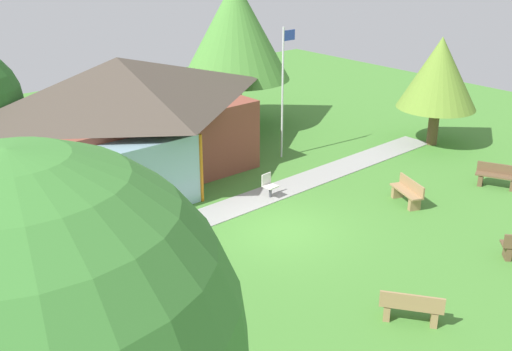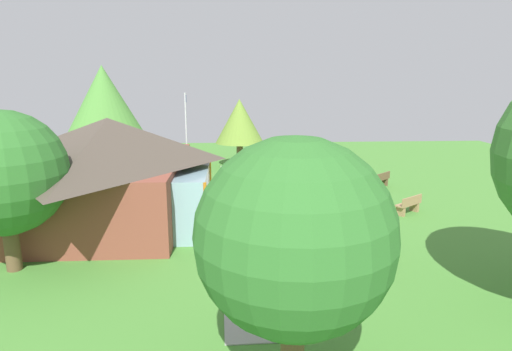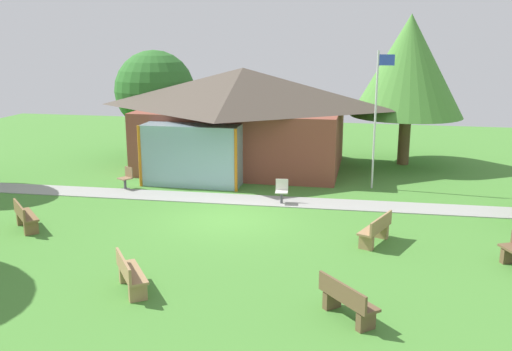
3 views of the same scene
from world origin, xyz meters
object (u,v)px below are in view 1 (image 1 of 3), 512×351
at_px(flagpole, 283,87).
at_px(bench_mid_right, 408,192).
at_px(bench_lawn_far_right, 497,177).
at_px(tree_behind_pavilion_right, 235,30).
at_px(bench_mid_left, 157,323).
at_px(bench_front_center, 411,308).
at_px(tree_lawn_corner, 38,350).
at_px(patio_chair_lawn_spare, 269,186).
at_px(pavilion, 122,115).
at_px(patio_chair_west, 96,232).
at_px(tree_east_hedge, 439,73).

bearing_deg(flagpole, bench_mid_right, -89.22).
xyz_separation_m(bench_lawn_far_right, tree_behind_pavilion_right, (-2.40, 12.12, 4.08)).
relative_size(bench_mid_left, bench_front_center, 0.94).
height_order(bench_front_center, tree_lawn_corner, tree_lawn_corner).
relative_size(bench_mid_left, bench_mid_right, 0.89).
bearing_deg(bench_front_center, patio_chair_lawn_spare, 127.72).
bearing_deg(bench_front_center, tree_behind_pavilion_right, 120.21).
distance_m(pavilion, bench_front_center, 13.12).
relative_size(pavilion, patio_chair_west, 11.16).
height_order(pavilion, patio_chair_west, pavilion).
xyz_separation_m(flagpole, patio_chair_west, (-9.37, -2.03, -2.51)).
distance_m(pavilion, patio_chair_lawn_spare, 6.19).
relative_size(flagpole, bench_front_center, 3.57).
bearing_deg(tree_behind_pavilion_right, flagpole, -106.14).
relative_size(tree_east_hedge, tree_lawn_corner, 0.69).
bearing_deg(tree_behind_pavilion_right, bench_mid_left, -135.04).
bearing_deg(patio_chair_west, tree_lawn_corner, 91.39).
distance_m(bench_lawn_far_right, patio_chair_lawn_spare, 8.35).
relative_size(flagpole, tree_east_hedge, 1.14).
distance_m(bench_mid_left, tree_lawn_corner, 7.04).
distance_m(bench_front_center, tree_behind_pavilion_right, 17.16).
height_order(pavilion, bench_lawn_far_right, pavilion).
relative_size(bench_lawn_far_right, bench_mid_right, 1.00).
relative_size(patio_chair_west, tree_lawn_corner, 0.13).
xyz_separation_m(bench_mid_left, bench_mid_right, (10.52, 0.88, 0.00)).
xyz_separation_m(bench_front_center, tree_lawn_corner, (-8.98, -0.92, 3.79)).
bearing_deg(bench_lawn_far_right, tree_lawn_corner, 77.86).
bearing_deg(bench_lawn_far_right, patio_chair_lawn_spare, 31.64).
bearing_deg(bench_mid_left, tree_east_hedge, 59.47).
height_order(bench_lawn_far_right, bench_mid_right, same).
distance_m(bench_lawn_far_right, tree_behind_pavilion_right, 13.01).
bearing_deg(flagpole, bench_lawn_far_right, -63.14).
relative_size(bench_lawn_far_right, patio_chair_west, 1.80).
height_order(bench_lawn_far_right, tree_east_hedge, tree_east_hedge).
xyz_separation_m(flagpole, bench_mid_left, (-10.43, -7.08, -2.52)).
distance_m(tree_east_hedge, tree_lawn_corner, 22.20).
distance_m(bench_front_center, patio_chair_lawn_spare, 8.07).
bearing_deg(bench_front_center, bench_mid_left, -160.09).
height_order(pavilion, patio_chair_lawn_spare, pavilion).
distance_m(patio_chair_west, tree_lawn_corner, 11.32).
bearing_deg(bench_mid_right, tree_east_hedge, -39.77).
distance_m(bench_front_center, bench_mid_right, 7.04).
bearing_deg(patio_chair_west, flagpole, -137.72).
bearing_deg(tree_behind_pavilion_right, bench_mid_right, -96.67).
relative_size(bench_mid_left, patio_chair_west, 1.61).
bearing_deg(tree_lawn_corner, patio_chair_lawn_spare, 37.36).
xyz_separation_m(bench_mid_left, patio_chair_lawn_spare, (7.26, 4.32, 0.01)).
height_order(bench_front_center, tree_behind_pavilion_right, tree_behind_pavilion_right).
height_order(bench_mid_right, tree_east_hedge, tree_east_hedge).
bearing_deg(bench_mid_left, tree_behind_pavilion_right, 90.70).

